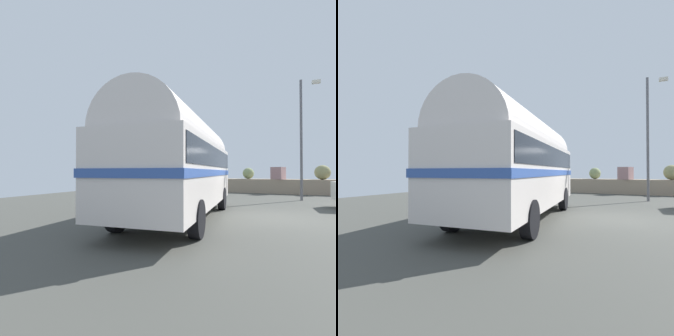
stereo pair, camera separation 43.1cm
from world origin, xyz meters
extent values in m
cube|color=#464741|center=(0.00, 0.00, 0.01)|extent=(32.00, 26.00, 0.02)
cube|color=gray|center=(0.00, 11.80, 0.55)|extent=(31.36, 1.80, 1.10)
cube|color=tan|center=(-12.95, 11.71, 1.75)|extent=(1.74, 1.71, 1.29)
cube|color=gray|center=(-9.95, 12.00, 1.74)|extent=(1.57, 1.61, 1.28)
cube|color=gray|center=(-8.06, 11.46, 1.71)|extent=(1.26, 1.17, 1.22)
cube|color=#899460|center=(-5.20, 12.01, 1.58)|extent=(1.06, 0.86, 0.97)
sphere|color=#859461|center=(-2.30, 11.86, 1.54)|extent=(0.89, 0.89, 0.89)
cube|color=gray|center=(-0.06, 11.31, 1.56)|extent=(1.09, 1.16, 0.93)
sphere|color=#8F8E5D|center=(2.89, 11.63, 1.63)|extent=(1.05, 1.05, 1.05)
cylinder|color=black|center=(-4.38, 0.99, 0.50)|extent=(0.37, 0.98, 0.96)
cylinder|color=black|center=(-2.18, 1.19, 0.50)|extent=(0.37, 0.98, 0.96)
cylinder|color=black|center=(-3.91, -4.20, 0.50)|extent=(0.37, 0.98, 0.96)
cylinder|color=black|center=(-1.71, -4.00, 0.50)|extent=(0.37, 0.98, 0.96)
cube|color=beige|center=(-3.04, -1.51, 1.57)|extent=(3.16, 8.58, 2.10)
cylinder|color=beige|center=(-3.04, -1.51, 2.62)|extent=(2.93, 8.23, 2.20)
cube|color=#2F4F98|center=(-3.04, -1.51, 1.63)|extent=(3.21, 8.67, 0.20)
cube|color=black|center=(-3.04, -1.51, 2.15)|extent=(3.16, 8.25, 0.64)
cube|color=silver|center=(-3.43, 2.75, 0.70)|extent=(2.29, 0.37, 0.28)
cylinder|color=#5B5B60|center=(1.24, 6.65, 3.48)|extent=(0.14, 0.14, 6.97)
cube|color=beige|center=(2.05, 7.03, 6.87)|extent=(0.44, 0.24, 0.18)
camera|label=1|loc=(0.22, -10.16, 1.65)|focal=27.94mm
camera|label=2|loc=(0.61, -9.97, 1.65)|focal=27.94mm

